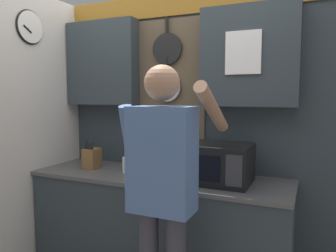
% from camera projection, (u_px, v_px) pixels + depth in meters
% --- Properties ---
extents(base_cabinet_counter, '(2.04, 0.64, 0.90)m').
position_uv_depth(base_cabinet_counter, '(158.00, 230.00, 2.62)').
color(base_cabinet_counter, '#2D383D').
rests_on(base_cabinet_counter, ground_plane).
extents(back_wall_unit, '(2.61, 0.22, 2.37)m').
position_uv_depth(back_wall_unit, '(173.00, 102.00, 2.79)').
color(back_wall_unit, '#2D383D').
rests_on(back_wall_unit, ground_plane).
extents(side_wall, '(0.07, 1.60, 2.37)m').
position_uv_depth(side_wall, '(20.00, 136.00, 2.62)').
color(side_wall, silver).
rests_on(side_wall, ground_plane).
extents(microwave, '(0.49, 0.40, 0.28)m').
position_uv_depth(microwave, '(216.00, 163.00, 2.37)').
color(microwave, black).
rests_on(microwave, base_cabinet_counter).
extents(knife_block, '(0.12, 0.16, 0.25)m').
position_uv_depth(knife_block, '(92.00, 158.00, 2.83)').
color(knife_block, brown).
rests_on(knife_block, base_cabinet_counter).
extents(utensil_crock, '(0.12, 0.12, 0.32)m').
position_uv_depth(utensil_crock, '(129.00, 164.00, 2.68)').
color(utensil_crock, white).
rests_on(utensil_crock, base_cabinet_counter).
extents(person, '(0.54, 0.62, 1.70)m').
position_uv_depth(person, '(163.00, 181.00, 1.95)').
color(person, '#383842').
rests_on(person, ground_plane).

